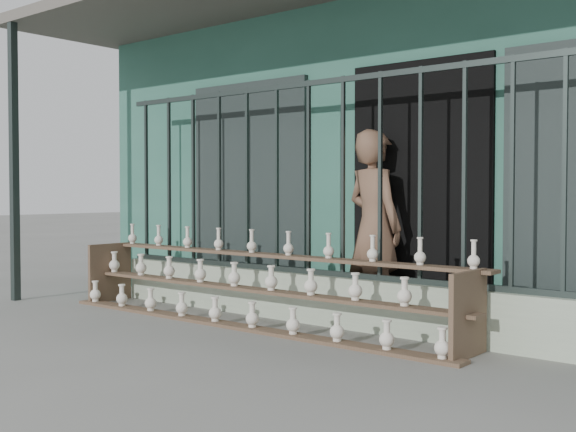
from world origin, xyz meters
The scene contains 6 objects.
ground centered at (0.00, 0.00, 0.00)m, with size 60.00×60.00×0.00m, color slate.
workshop_building centered at (0.00, 4.23, 1.62)m, with size 7.40×6.60×3.21m.
parapet_wall centered at (0.00, 1.30, 0.23)m, with size 5.00×0.20×0.45m, color #B0C1A5.
security_fence centered at (0.00, 1.30, 1.35)m, with size 5.00×0.04×1.80m.
shelf_rack centered at (-0.35, 0.89, 0.36)m, with size 4.50×0.68×0.85m.
elderly_woman centered at (0.53, 1.61, 0.89)m, with size 0.65×0.43×1.78m, color brown.
Camera 1 is at (4.14, -3.98, 1.23)m, focal length 45.00 mm.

